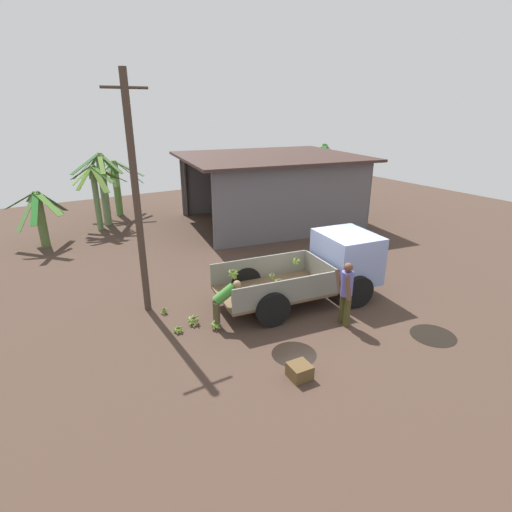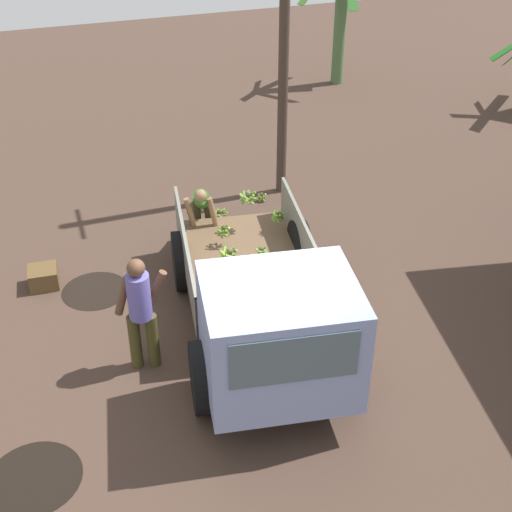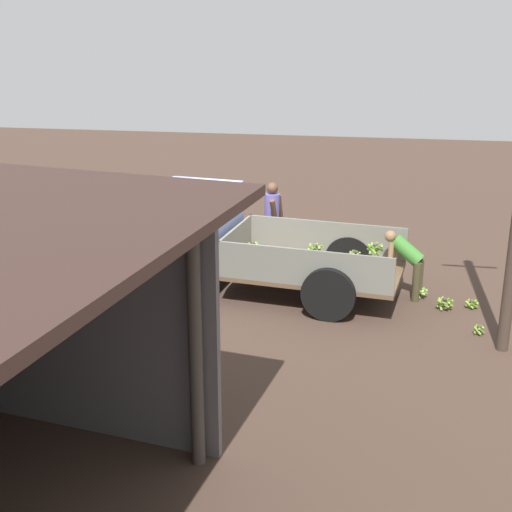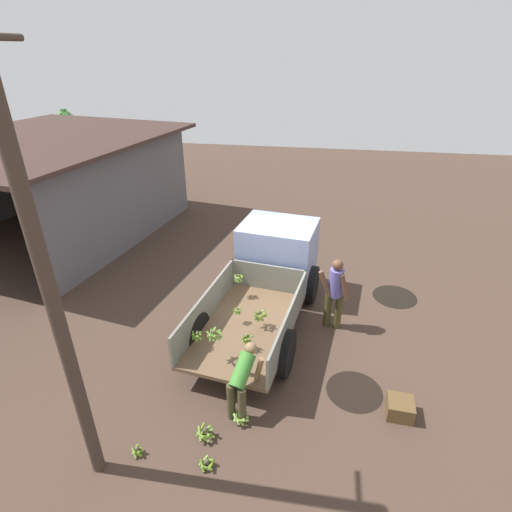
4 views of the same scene
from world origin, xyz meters
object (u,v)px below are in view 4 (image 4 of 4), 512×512
object	(u,v)px
utility_pole	(50,291)
banana_bunch_on_ground_0	(205,432)
person_worker_loading	(242,379)
wooden_crate_0	(400,408)
banana_bunch_on_ground_2	(241,417)
person_foreground_visitor	(335,291)
cargo_truck	(272,266)
banana_bunch_on_ground_3	(137,451)
banana_bunch_on_ground_1	(207,463)

from	to	relation	value
utility_pole	banana_bunch_on_ground_0	distance (m)	3.48
utility_pole	person_worker_loading	bearing A→B (deg)	-53.45
wooden_crate_0	banana_bunch_on_ground_0	bearing A→B (deg)	108.22
utility_pole	banana_bunch_on_ground_2	bearing A→B (deg)	-59.23
person_foreground_visitor	person_worker_loading	bearing A→B (deg)	-17.33
banana_bunch_on_ground_2	wooden_crate_0	size ratio (longest dim) A/B	0.67
person_foreground_visitor	banana_bunch_on_ground_0	world-z (taller)	person_foreground_visitor
cargo_truck	person_worker_loading	size ratio (longest dim) A/B	3.95
person_worker_loading	banana_bunch_on_ground_2	bearing A→B (deg)	-159.07
banana_bunch_on_ground_3	wooden_crate_0	size ratio (longest dim) A/B	0.45
cargo_truck	banana_bunch_on_ground_2	bearing A→B (deg)	-171.89
utility_pole	banana_bunch_on_ground_3	world-z (taller)	utility_pole
person_worker_loading	banana_bunch_on_ground_1	distance (m)	1.38
banana_bunch_on_ground_3	person_worker_loading	bearing A→B (deg)	-51.55
cargo_truck	banana_bunch_on_ground_2	distance (m)	3.91
banana_bunch_on_ground_1	wooden_crate_0	bearing A→B (deg)	-63.08
person_worker_loading	wooden_crate_0	bearing A→B (deg)	-66.52
cargo_truck	wooden_crate_0	xyz separation A→B (m)	(-3.16, -2.71, -0.85)
person_foreground_visitor	banana_bunch_on_ground_2	world-z (taller)	person_foreground_visitor
banana_bunch_on_ground_2	utility_pole	bearing A→B (deg)	120.77
cargo_truck	banana_bunch_on_ground_0	xyz separation A→B (m)	(-4.22, 0.50, -0.87)
cargo_truck	banana_bunch_on_ground_3	xyz separation A→B (m)	(-4.70, 1.47, -0.91)
banana_bunch_on_ground_0	wooden_crate_0	size ratio (longest dim) A/B	0.70
person_foreground_visitor	banana_bunch_on_ground_3	bearing A→B (deg)	-25.53
cargo_truck	person_worker_loading	world-z (taller)	cargo_truck
person_foreground_visitor	banana_bunch_on_ground_2	xyz separation A→B (m)	(-3.00, 1.51, -0.83)
person_worker_loading	banana_bunch_on_ground_3	xyz separation A→B (m)	(-1.16, 1.46, -0.65)
person_worker_loading	banana_bunch_on_ground_1	world-z (taller)	person_worker_loading
person_foreground_visitor	banana_bunch_on_ground_1	world-z (taller)	person_foreground_visitor
banana_bunch_on_ground_0	wooden_crate_0	bearing A→B (deg)	-71.78
banana_bunch_on_ground_2	person_foreground_visitor	bearing A→B (deg)	-26.80
utility_pole	person_worker_loading	distance (m)	3.46
cargo_truck	banana_bunch_on_ground_1	world-z (taller)	cargo_truck
banana_bunch_on_ground_3	wooden_crate_0	distance (m)	4.46
person_foreground_visitor	banana_bunch_on_ground_0	bearing A→B (deg)	-18.59
banana_bunch_on_ground_0	banana_bunch_on_ground_2	bearing A→B (deg)	-51.26
banana_bunch_on_ground_2	banana_bunch_on_ground_0	bearing A→B (deg)	128.74
banana_bunch_on_ground_3	wooden_crate_0	bearing A→B (deg)	-69.87
utility_pole	person_worker_loading	size ratio (longest dim) A/B	5.00
utility_pole	banana_bunch_on_ground_0	size ratio (longest dim) A/B	19.98
wooden_crate_0	person_foreground_visitor	bearing A→B (deg)	26.86
cargo_truck	person_worker_loading	xyz separation A→B (m)	(-3.54, 0.02, -0.26)
utility_pole	wooden_crate_0	size ratio (longest dim) A/B	13.98
banana_bunch_on_ground_2	wooden_crate_0	bearing A→B (deg)	-76.51
cargo_truck	banana_bunch_on_ground_0	size ratio (longest dim) A/B	15.76
utility_pole	banana_bunch_on_ground_1	xyz separation A→B (m)	(0.28, -1.64, -3.11)
banana_bunch_on_ground_0	wooden_crate_0	xyz separation A→B (m)	(1.06, -3.21, 0.02)
banana_bunch_on_ground_2	banana_bunch_on_ground_3	size ratio (longest dim) A/B	1.48
cargo_truck	wooden_crate_0	world-z (taller)	cargo_truck
person_worker_loading	banana_bunch_on_ground_2	xyz separation A→B (m)	(-0.27, -0.03, -0.62)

